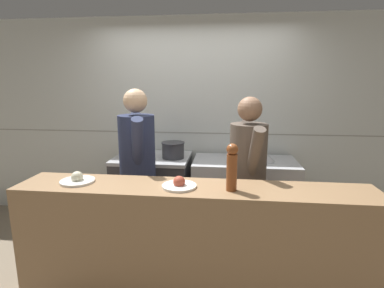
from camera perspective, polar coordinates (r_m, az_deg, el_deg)
The scene contains 14 objects.
ground_plane at distance 3.02m, azimuth -2.75°, elevation -24.83°, with size 14.00×14.00×0.00m, color #7F705B.
wall_back_tiled at distance 3.91m, azimuth 0.51°, elevation 4.38°, with size 8.00×0.06×2.60m.
oven_range at distance 3.81m, azimuth -7.39°, elevation -9.02°, with size 0.90×0.71×0.91m.
prep_counter at distance 3.71m, azimuth 9.83°, elevation -9.84°, with size 1.21×0.65×0.89m.
pass_counter at distance 2.54m, azimuth 0.30°, elevation -18.99°, with size 2.78×0.45×1.01m.
stock_pot at distance 3.67m, azimuth -11.54°, elevation -1.00°, with size 0.25×0.25×0.18m.
sauce_pot at distance 3.55m, azimuth -3.63°, elevation -1.08°, with size 0.28×0.28×0.19m.
mixing_bowl_steel at distance 3.58m, azimuth 13.77°, elevation -2.39°, with size 0.23×0.23×0.10m.
chefs_knife at distance 3.43m, azimuth 12.24°, elevation -3.70°, with size 0.34×0.14×0.02m.
plated_dish_main at distance 2.59m, azimuth -21.00°, elevation -6.34°, with size 0.27×0.27×0.09m.
plated_dish_appetiser at distance 2.31m, azimuth -2.46°, elevation -7.70°, with size 0.27×0.27×0.09m.
pepper_mill at distance 2.21m, azimuth 7.60°, elevation -4.22°, with size 0.09×0.09×0.36m.
chef_head_cook at distance 3.04m, azimuth -10.29°, elevation -4.33°, with size 0.45×0.75×1.74m.
chef_sous at distance 2.85m, azimuth 10.48°, elevation -6.19°, with size 0.40×0.73×1.67m.
Camera 1 is at (0.41, -2.39, 1.79)m, focal length 28.00 mm.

